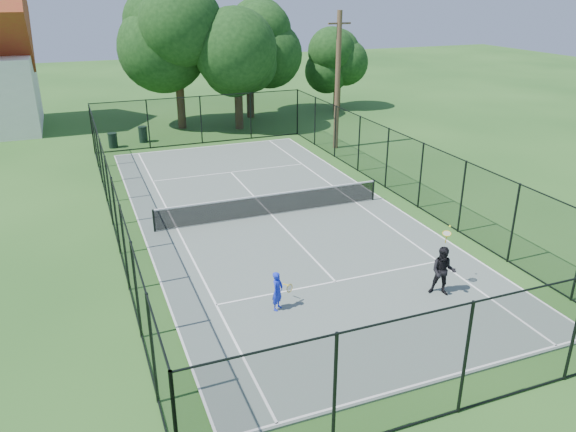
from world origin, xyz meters
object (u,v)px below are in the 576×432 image
object	(u,v)px
trash_bin_left	(113,140)
trash_bin_right	(143,134)
tennis_net	(271,203)
utility_pole	(338,81)
player_black	(443,271)
player_blue	(278,291)

from	to	relation	value
trash_bin_left	trash_bin_right	bearing A→B (deg)	19.00
tennis_net	trash_bin_right	xyz separation A→B (m)	(-3.43, 14.67, -0.07)
trash_bin_right	utility_pole	xyz separation A→B (m)	(10.85, -5.67, 3.55)
player_black	player_blue	bearing A→B (deg)	168.48
trash_bin_left	utility_pole	size ratio (longest dim) A/B	0.11
trash_bin_right	player_blue	size ratio (longest dim) A/B	0.81
tennis_net	player_blue	size ratio (longest dim) A/B	8.04
tennis_net	trash_bin_right	world-z (taller)	trash_bin_right
tennis_net	player_blue	xyz separation A→B (m)	(-2.39, -7.30, 0.11)
tennis_net	trash_bin_right	bearing A→B (deg)	103.16
utility_pole	player_black	bearing A→B (deg)	-104.88
utility_pole	player_blue	bearing A→B (deg)	-121.05
trash_bin_right	utility_pole	bearing A→B (deg)	-27.58
utility_pole	tennis_net	bearing A→B (deg)	-129.49
tennis_net	player_blue	world-z (taller)	player_blue
trash_bin_right	player_blue	bearing A→B (deg)	-87.31
player_black	trash_bin_left	bearing A→B (deg)	110.03
trash_bin_right	utility_pole	world-z (taller)	utility_pole
utility_pole	trash_bin_left	bearing A→B (deg)	158.58
tennis_net	trash_bin_left	distance (m)	14.99
trash_bin_left	player_blue	bearing A→B (deg)	-82.12
trash_bin_right	player_blue	world-z (taller)	player_blue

